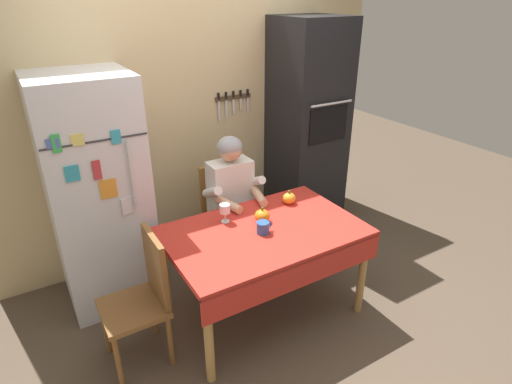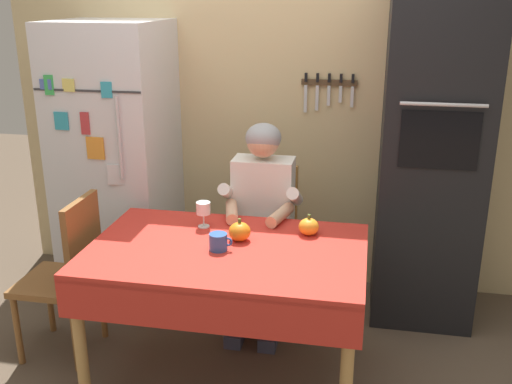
{
  "view_description": "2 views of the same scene",
  "coord_description": "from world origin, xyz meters",
  "views": [
    {
      "loc": [
        -1.39,
        -2.1,
        2.29
      ],
      "look_at": [
        -0.04,
        0.15,
        1.03
      ],
      "focal_mm": 29.41,
      "sensor_mm": 36.0,
      "label": 1
    },
    {
      "loc": [
        0.67,
        -2.54,
        1.96
      ],
      "look_at": [
        0.14,
        0.19,
        1.02
      ],
      "focal_mm": 41.25,
      "sensor_mm": 36.0,
      "label": 2
    }
  ],
  "objects": [
    {
      "name": "ground_plane",
      "position": [
        0.0,
        0.0,
        0.0
      ],
      "size": [
        10.0,
        10.0,
        0.0
      ],
      "primitive_type": "plane",
      "color": "brown",
      "rests_on": "ground"
    },
    {
      "name": "back_wall_assembly",
      "position": [
        0.05,
        1.35,
        1.3
      ],
      "size": [
        3.7,
        0.13,
        2.6
      ],
      "color": "#D1B784",
      "rests_on": "ground"
    },
    {
      "name": "refrigerator",
      "position": [
        -0.95,
        0.96,
        0.9
      ],
      "size": [
        0.68,
        0.71,
        1.8
      ],
      "color": "silver",
      "rests_on": "ground"
    },
    {
      "name": "wall_oven",
      "position": [
        1.05,
        1.0,
        1.05
      ],
      "size": [
        0.6,
        0.64,
        2.1
      ],
      "color": "black",
      "rests_on": "ground"
    },
    {
      "name": "dining_table",
      "position": [
        0.0,
        0.08,
        0.66
      ],
      "size": [
        1.4,
        0.9,
        0.74
      ],
      "color": "tan",
      "rests_on": "ground"
    },
    {
      "name": "chair_behind_person",
      "position": [
        0.07,
        0.87,
        0.51
      ],
      "size": [
        0.4,
        0.4,
        0.93
      ],
      "color": "#9E6B33",
      "rests_on": "ground"
    },
    {
      "name": "seated_person",
      "position": [
        0.07,
        0.68,
        0.74
      ],
      "size": [
        0.47,
        0.55,
        1.25
      ],
      "color": "#38384C",
      "rests_on": "ground"
    },
    {
      "name": "chair_left_side",
      "position": [
        -0.9,
        0.13,
        0.51
      ],
      "size": [
        0.4,
        0.4,
        0.93
      ],
      "color": "brown",
      "rests_on": "ground"
    },
    {
      "name": "coffee_mug",
      "position": [
        -0.03,
        0.06,
        0.78
      ],
      "size": [
        0.12,
        0.09,
        0.09
      ],
      "color": "#2D569E",
      "rests_on": "dining_table"
    },
    {
      "name": "wine_glass",
      "position": [
        -0.19,
        0.34,
        0.84
      ],
      "size": [
        0.08,
        0.08,
        0.14
      ],
      "color": "white",
      "rests_on": "dining_table"
    },
    {
      "name": "pumpkin_large",
      "position": [
        0.05,
        0.2,
        0.79
      ],
      "size": [
        0.11,
        0.11,
        0.12
      ],
      "color": "orange",
      "rests_on": "dining_table"
    },
    {
      "name": "pumpkin_medium",
      "position": [
        0.39,
        0.34,
        0.79
      ],
      "size": [
        0.11,
        0.11,
        0.11
      ],
      "color": "orange",
      "rests_on": "dining_table"
    }
  ]
}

